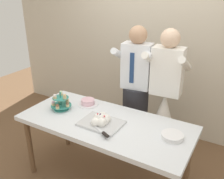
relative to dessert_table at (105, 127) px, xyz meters
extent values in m
plane|color=brown|center=(0.00, 0.00, -0.70)|extent=(8.00, 8.00, 0.00)
cube|color=beige|center=(0.00, 1.42, 0.75)|extent=(5.20, 0.10, 2.90)
cube|color=silver|center=(0.00, 0.00, 0.05)|extent=(1.80, 0.80, 0.05)
cylinder|color=brown|center=(-0.82, -0.32, -0.34)|extent=(0.06, 0.06, 0.72)
cylinder|color=brown|center=(-0.82, 0.32, -0.34)|extent=(0.06, 0.06, 0.72)
cylinder|color=brown|center=(0.82, 0.32, -0.34)|extent=(0.06, 0.06, 0.72)
cylinder|color=teal|center=(-0.57, -0.02, 0.08)|extent=(0.17, 0.17, 0.01)
cylinder|color=teal|center=(-0.57, -0.02, 0.18)|extent=(0.01, 0.01, 0.21)
cylinder|color=teal|center=(-0.57, -0.02, 0.12)|extent=(0.23, 0.23, 0.01)
cylinder|color=#D1B784|center=(-0.48, -0.01, 0.14)|extent=(0.04, 0.04, 0.03)
sphere|color=brown|center=(-0.48, -0.01, 0.16)|extent=(0.04, 0.04, 0.04)
cylinder|color=#D1B784|center=(-0.55, 0.07, 0.14)|extent=(0.04, 0.04, 0.03)
sphere|color=#D6B27A|center=(-0.55, 0.07, 0.16)|extent=(0.04, 0.04, 0.04)
cylinder|color=#D1B784|center=(-0.63, 0.04, 0.14)|extent=(0.04, 0.04, 0.03)
sphere|color=#EAB7C6|center=(-0.63, 0.04, 0.16)|extent=(0.04, 0.04, 0.04)
cylinder|color=#D1B784|center=(-0.64, -0.06, 0.14)|extent=(0.04, 0.04, 0.03)
sphere|color=#EAB7C6|center=(-0.64, -0.06, 0.16)|extent=(0.04, 0.04, 0.04)
cylinder|color=#D1B784|center=(-0.55, -0.10, 0.14)|extent=(0.04, 0.04, 0.03)
sphere|color=brown|center=(-0.55, -0.10, 0.16)|extent=(0.04, 0.04, 0.04)
cylinder|color=teal|center=(-0.57, -0.02, 0.21)|extent=(0.18, 0.18, 0.01)
cylinder|color=#D1B784|center=(-0.51, -0.02, 0.23)|extent=(0.04, 0.04, 0.03)
sphere|color=#D6B27A|center=(-0.51, -0.02, 0.25)|extent=(0.04, 0.04, 0.04)
cylinder|color=#D1B784|center=(-0.60, 0.03, 0.23)|extent=(0.04, 0.04, 0.03)
sphere|color=beige|center=(-0.60, 0.03, 0.25)|extent=(0.04, 0.04, 0.04)
cylinder|color=#D1B784|center=(-0.60, -0.07, 0.23)|extent=(0.04, 0.04, 0.03)
sphere|color=white|center=(-0.60, -0.07, 0.25)|extent=(0.04, 0.04, 0.04)
cube|color=silver|center=(0.00, -0.07, 0.09)|extent=(0.42, 0.31, 0.02)
sphere|color=white|center=(0.04, -0.07, 0.13)|extent=(0.09, 0.09, 0.09)
sphere|color=white|center=(0.04, -0.02, 0.13)|extent=(0.09, 0.09, 0.09)
sphere|color=white|center=(-0.02, -0.01, 0.13)|extent=(0.10, 0.10, 0.10)
sphere|color=white|center=(-0.06, -0.05, 0.13)|extent=(0.08, 0.08, 0.08)
sphere|color=white|center=(-0.05, -0.09, 0.12)|extent=(0.07, 0.07, 0.07)
sphere|color=white|center=(-0.02, -0.14, 0.13)|extent=(0.09, 0.09, 0.09)
sphere|color=white|center=(0.04, -0.12, 0.13)|extent=(0.09, 0.09, 0.09)
sphere|color=white|center=(0.00, -0.07, 0.14)|extent=(0.11, 0.11, 0.11)
sphere|color=#2D1938|center=(0.00, -0.09, 0.19)|extent=(0.02, 0.02, 0.02)
sphere|color=#B21923|center=(-0.03, -0.08, 0.19)|extent=(0.02, 0.02, 0.02)
sphere|color=#2D1938|center=(0.00, -0.08, 0.19)|extent=(0.02, 0.02, 0.02)
sphere|color=#DB474C|center=(0.05, -0.08, 0.18)|extent=(0.02, 0.02, 0.02)
sphere|color=#DB474C|center=(0.00, -0.06, 0.18)|extent=(0.02, 0.02, 0.02)
sphere|color=#DB474C|center=(0.01, -0.09, 0.18)|extent=(0.02, 0.02, 0.02)
cube|color=silver|center=(0.03, -0.19, 0.10)|extent=(0.22, 0.12, 0.00)
cube|color=black|center=(0.16, -0.25, 0.11)|extent=(0.09, 0.06, 0.02)
cylinder|color=white|center=(0.69, 0.05, 0.08)|extent=(0.20, 0.20, 0.01)
cylinder|color=white|center=(0.69, 0.05, 0.09)|extent=(0.20, 0.20, 0.01)
cylinder|color=white|center=(0.69, 0.06, 0.10)|extent=(0.20, 0.20, 0.01)
cylinder|color=white|center=(0.69, 0.05, 0.11)|extent=(0.20, 0.20, 0.01)
cylinder|color=white|center=(-0.37, 0.23, 0.08)|extent=(0.24, 0.24, 0.01)
cylinder|color=#EAB7C6|center=(-0.37, 0.23, 0.11)|extent=(0.16, 0.16, 0.06)
cylinder|color=#232328|center=(0.03, 0.67, -0.24)|extent=(0.32, 0.32, 0.92)
cube|color=white|center=(0.03, 0.67, 0.49)|extent=(0.36, 0.24, 0.54)
sphere|color=tan|center=(0.03, 0.67, 0.85)|extent=(0.21, 0.21, 0.21)
cylinder|color=white|center=(-0.17, 0.65, 0.60)|extent=(0.14, 0.49, 0.28)
cylinder|color=white|center=(0.20, 0.70, 0.60)|extent=(0.14, 0.49, 0.28)
cube|color=navy|center=(0.02, 0.57, 0.49)|extent=(0.05, 0.02, 0.36)
cone|color=white|center=(0.40, 0.67, -0.24)|extent=(0.56, 0.56, 0.92)
cube|color=white|center=(0.40, 0.67, 0.49)|extent=(0.35, 0.22, 0.54)
sphere|color=beige|center=(0.40, 0.67, 0.85)|extent=(0.21, 0.21, 0.21)
cylinder|color=white|center=(0.21, 0.66, 0.60)|extent=(0.11, 0.49, 0.28)
cylinder|color=white|center=(0.59, 0.68, 0.60)|extent=(0.11, 0.49, 0.28)
camera|label=1|loc=(1.18, -1.87, 1.37)|focal=39.54mm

